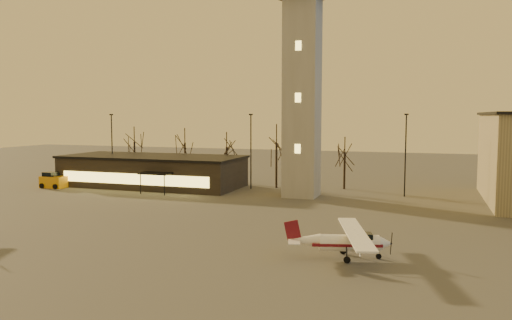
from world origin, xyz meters
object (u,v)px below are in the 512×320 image
(terminal, at_px, (152,171))
(service_cart, at_px, (53,182))
(control_tower, at_px, (302,62))
(cessna_front, at_px, (351,246))

(terminal, bearing_deg, service_cart, -153.78)
(service_cart, bearing_deg, terminal, 27.45)
(control_tower, distance_m, service_cart, 37.64)
(cessna_front, bearing_deg, terminal, 123.55)
(cessna_front, xyz_separation_m, service_cart, (-43.74, 21.07, -0.10))
(terminal, distance_m, service_cart, 13.53)
(control_tower, bearing_deg, service_cart, -173.36)
(terminal, relative_size, cessna_front, 2.60)
(control_tower, distance_m, cessna_front, 30.94)
(control_tower, distance_m, terminal, 26.24)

